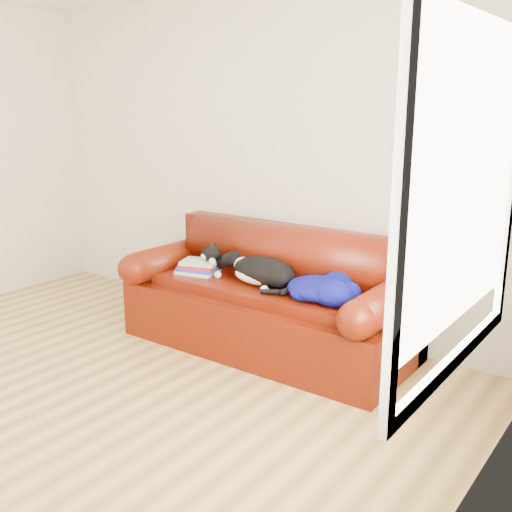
{
  "coord_description": "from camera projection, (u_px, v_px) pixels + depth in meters",
  "views": [
    {
      "loc": [
        2.89,
        -1.89,
        1.75
      ],
      "look_at": [
        0.51,
        1.35,
        0.72
      ],
      "focal_mm": 42.0,
      "sensor_mm": 36.0,
      "label": 1
    }
  ],
  "objects": [
    {
      "name": "ground",
      "position": [
        53.0,
        406.0,
        3.56
      ],
      "size": [
        4.5,
        4.5,
        0.0
      ],
      "primitive_type": "plane",
      "color": "olive",
      "rests_on": "ground"
    },
    {
      "name": "room_shell",
      "position": [
        43.0,
        120.0,
        3.09
      ],
      "size": [
        4.52,
        4.02,
        2.61
      ],
      "color": "beige",
      "rests_on": "ground"
    },
    {
      "name": "sofa_base",
      "position": [
        268.0,
        316.0,
        4.38
      ],
      "size": [
        2.1,
        0.9,
        0.5
      ],
      "color": "#380302",
      "rests_on": "ground"
    },
    {
      "name": "sofa_back",
      "position": [
        286.0,
        269.0,
        4.49
      ],
      "size": [
        2.1,
        1.01,
        0.88
      ],
      "color": "#380302",
      "rests_on": "ground"
    },
    {
      "name": "book_stack",
      "position": [
        199.0,
        267.0,
        4.53
      ],
      "size": [
        0.33,
        0.28,
        0.1
      ],
      "rotation": [
        0.0,
        0.0,
        0.28
      ],
      "color": "silver",
      "rests_on": "sofa_base"
    },
    {
      "name": "cat",
      "position": [
        262.0,
        272.0,
        4.22
      ],
      "size": [
        0.69,
        0.38,
        0.26
      ],
      "rotation": [
        0.0,
        0.0,
        -0.24
      ],
      "color": "black",
      "rests_on": "sofa_base"
    },
    {
      "name": "blanket",
      "position": [
        322.0,
        288.0,
        3.94
      ],
      "size": [
        0.55,
        0.5,
        0.17
      ],
      "rotation": [
        0.0,
        0.0,
        -0.17
      ],
      "color": "#020B40",
      "rests_on": "sofa_base"
    }
  ]
}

